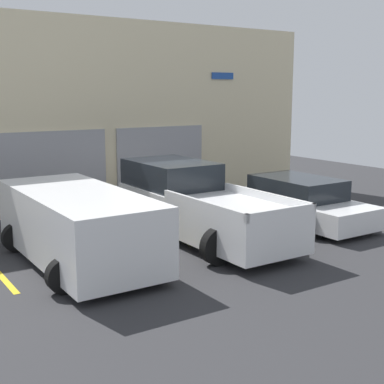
{
  "coord_description": "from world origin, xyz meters",
  "views": [
    {
      "loc": [
        -7.06,
        -12.04,
        3.51
      ],
      "look_at": [
        0.0,
        -1.27,
        1.1
      ],
      "focal_mm": 50.0,
      "sensor_mm": 36.0,
      "label": 1
    }
  ],
  "objects": [
    {
      "name": "parking_stripe_far_left",
      "position": [
        -4.74,
        -1.77,
        0.0
      ],
      "size": [
        0.12,
        2.2,
        0.01
      ],
      "primitive_type": "cube",
      "color": "gold",
      "rests_on": "ground"
    },
    {
      "name": "parking_stripe_centre",
      "position": [
        1.58,
        -1.77,
        0.0
      ],
      "size": [
        0.12,
        2.2,
        0.01
      ],
      "primitive_type": "cube",
      "color": "gold",
      "rests_on": "ground"
    },
    {
      "name": "sedan_side",
      "position": [
        -3.16,
        -1.77,
        0.82
      ],
      "size": [
        2.36,
        4.84,
        1.51
      ],
      "color": "white",
      "rests_on": "ground"
    },
    {
      "name": "parking_stripe_left",
      "position": [
        -1.58,
        -1.77,
        0.0
      ],
      "size": [
        0.12,
        2.2,
        0.01
      ],
      "primitive_type": "cube",
      "color": "gold",
      "rests_on": "ground"
    },
    {
      "name": "parking_stripe_right",
      "position": [
        4.74,
        -1.77,
        0.0
      ],
      "size": [
        0.12,
        2.2,
        0.01
      ],
      "primitive_type": "cube",
      "color": "gold",
      "rests_on": "ground"
    },
    {
      "name": "sedan_white",
      "position": [
        3.16,
        -1.74,
        0.58
      ],
      "size": [
        2.18,
        4.32,
        1.24
      ],
      "color": "white",
      "rests_on": "ground"
    },
    {
      "name": "pickup_truck",
      "position": [
        0.0,
        -1.45,
        0.82
      ],
      "size": [
        2.39,
        5.48,
        1.76
      ],
      "color": "white",
      "rests_on": "ground"
    },
    {
      "name": "ground_plane",
      "position": [
        0.0,
        0.0,
        0.0
      ],
      "size": [
        28.0,
        28.0,
        0.0
      ],
      "primitive_type": "plane",
      "color": "#2D2D30"
    },
    {
      "name": "shophouse_building",
      "position": [
        -0.0,
        3.29,
        2.81
      ],
      "size": [
        14.66,
        0.68,
        5.7
      ],
      "color": "beige",
      "rests_on": "ground"
    }
  ]
}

